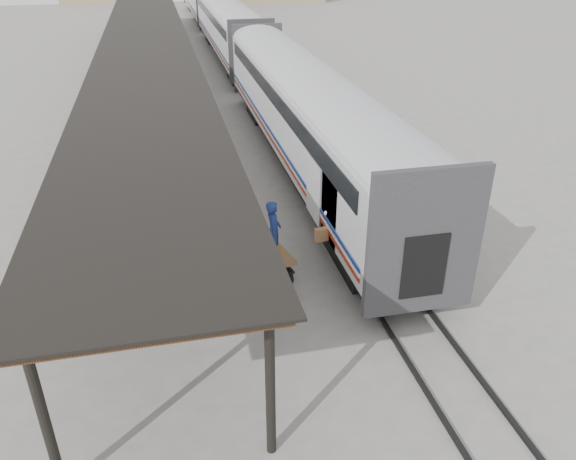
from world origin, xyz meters
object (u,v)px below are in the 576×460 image
(luggage_tug, at_px, (152,104))
(porter, at_px, (274,230))
(pedestrian, at_px, (169,122))
(baggage_cart, at_px, (262,254))

(luggage_tug, xyz_separation_m, porter, (3.36, -19.40, 1.24))
(pedestrian, bearing_deg, luggage_tug, -80.51)
(luggage_tug, bearing_deg, porter, -77.83)
(baggage_cart, bearing_deg, luggage_tug, 86.10)
(luggage_tug, bearing_deg, baggage_cart, -78.23)
(pedestrian, bearing_deg, baggage_cart, 99.71)
(pedestrian, bearing_deg, porter, 100.25)
(baggage_cart, xyz_separation_m, porter, (0.25, -0.65, 1.14))
(porter, height_order, pedestrian, porter)
(luggage_tug, height_order, pedestrian, pedestrian)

